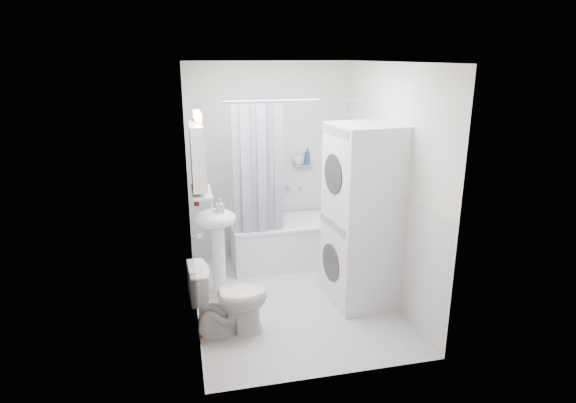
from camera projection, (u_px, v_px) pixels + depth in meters
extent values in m
plane|color=silver|center=(293.00, 299.00, 5.06)|extent=(2.60, 2.60, 0.00)
plane|color=silver|center=(269.00, 162.00, 5.93)|extent=(2.00, 0.00, 2.00)
plane|color=silver|center=(336.00, 236.00, 3.50)|extent=(2.00, 0.00, 2.00)
plane|color=silver|center=(190.00, 196.00, 4.50)|extent=(0.00, 2.60, 2.60)
plane|color=silver|center=(389.00, 183.00, 4.93)|extent=(0.00, 2.60, 2.60)
plane|color=white|center=(294.00, 62.00, 4.36)|extent=(2.60, 2.60, 0.00)
plane|color=white|center=(270.00, 208.00, 6.09)|extent=(1.98, 0.00, 1.98)
plane|color=white|center=(195.00, 255.00, 4.68)|extent=(0.00, 2.58, 2.58)
plane|color=white|center=(384.00, 238.00, 5.10)|extent=(0.00, 2.58, 2.58)
plane|color=brown|center=(198.00, 251.00, 3.74)|extent=(0.00, 2.00, 2.00)
cylinder|color=silver|center=(200.00, 236.00, 4.06)|extent=(0.04, 0.04, 0.04)
cube|color=white|center=(290.00, 243.00, 5.88)|extent=(1.41, 0.66, 0.52)
cube|color=white|center=(290.00, 222.00, 5.80)|extent=(1.43, 0.68, 0.03)
cube|color=silver|center=(290.00, 231.00, 5.84)|extent=(1.23, 0.48, 0.20)
cylinder|color=silver|center=(300.00, 187.00, 6.06)|extent=(0.04, 0.12, 0.04)
cylinder|color=silver|center=(296.00, 100.00, 5.12)|extent=(1.61, 0.02, 0.02)
cube|color=#141548|center=(237.00, 172.00, 5.20)|extent=(0.10, 0.02, 1.45)
cube|color=#141548|center=(246.00, 172.00, 5.21)|extent=(0.10, 0.02, 1.45)
cube|color=#141548|center=(254.00, 171.00, 5.23)|extent=(0.10, 0.02, 1.45)
cube|color=#141548|center=(262.00, 171.00, 5.25)|extent=(0.10, 0.02, 1.45)
cube|color=#141548|center=(270.00, 170.00, 5.27)|extent=(0.10, 0.02, 1.45)
cube|color=#141548|center=(278.00, 170.00, 5.29)|extent=(0.10, 0.02, 1.45)
ellipsoid|color=white|center=(215.00, 219.00, 4.94)|extent=(0.44, 0.37, 0.20)
cylinder|color=white|center=(219.00, 261.00, 5.08)|extent=(0.14, 0.14, 0.75)
cylinder|color=silver|center=(211.00, 204.00, 5.03)|extent=(0.03, 0.03, 0.14)
cylinder|color=silver|center=(211.00, 199.00, 4.97)|extent=(0.02, 0.10, 0.02)
cube|color=white|center=(197.00, 156.00, 4.51)|extent=(0.12, 0.50, 0.60)
cube|color=white|center=(204.00, 156.00, 4.52)|extent=(0.01, 0.47, 0.57)
cube|color=#FFEABF|center=(197.00, 115.00, 4.40)|extent=(0.06, 0.45, 0.06)
cube|color=silver|center=(201.00, 192.00, 4.62)|extent=(0.18, 0.54, 0.02)
cube|color=silver|center=(304.00, 165.00, 5.97)|extent=(0.22, 0.06, 0.02)
cube|color=#501912|center=(194.00, 163.00, 4.77)|extent=(0.05, 0.34, 0.81)
cube|color=#501912|center=(195.00, 125.00, 4.67)|extent=(0.03, 0.30, 0.08)
cylinder|color=silver|center=(190.00, 121.00, 4.65)|extent=(0.02, 0.04, 0.02)
cube|color=white|center=(362.00, 259.00, 4.93)|extent=(0.71, 0.71, 0.92)
cylinder|color=#2D2D33|center=(331.00, 263.00, 4.86)|extent=(0.06, 0.39, 0.39)
cube|color=gray|center=(332.00, 224.00, 4.74)|extent=(0.07, 0.59, 0.08)
cube|color=white|center=(366.00, 171.00, 4.66)|extent=(0.71, 0.71, 0.92)
cylinder|color=#2D2D33|center=(333.00, 174.00, 4.59)|extent=(0.06, 0.39, 0.39)
cube|color=gray|center=(335.00, 131.00, 4.47)|extent=(0.07, 0.59, 0.08)
imported|color=white|center=(229.00, 299.00, 4.35)|extent=(0.73, 0.44, 0.70)
imported|color=gray|center=(220.00, 211.00, 4.87)|extent=(0.08, 0.17, 0.08)
imported|color=gray|center=(202.00, 191.00, 4.46)|extent=(0.07, 0.18, 0.07)
imported|color=gray|center=(200.00, 183.00, 4.71)|extent=(0.10, 0.09, 0.10)
imported|color=gray|center=(298.00, 160.00, 5.94)|extent=(0.13, 0.17, 0.13)
imported|color=navy|center=(307.00, 161.00, 5.97)|extent=(0.08, 0.21, 0.08)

